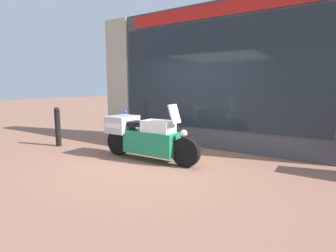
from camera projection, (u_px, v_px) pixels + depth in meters
name	position (u px, v px, depth m)	size (l,w,h in m)	color
ground_plane	(157.00, 163.00, 5.54)	(60.00, 60.00, 0.00)	#8E604C
shop_building	(187.00, 78.00, 7.14)	(6.46, 0.55, 3.64)	#424247
window_display	(212.00, 131.00, 6.95)	(5.14, 0.30, 1.78)	slate
paramedic_motorcycle	(144.00, 135.00, 5.77)	(2.40, 0.67, 1.25)	black
street_bollard	(58.00, 126.00, 7.06)	(0.15, 0.15, 1.06)	black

